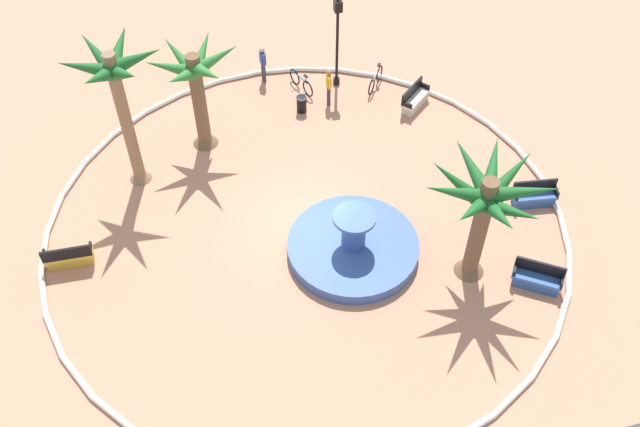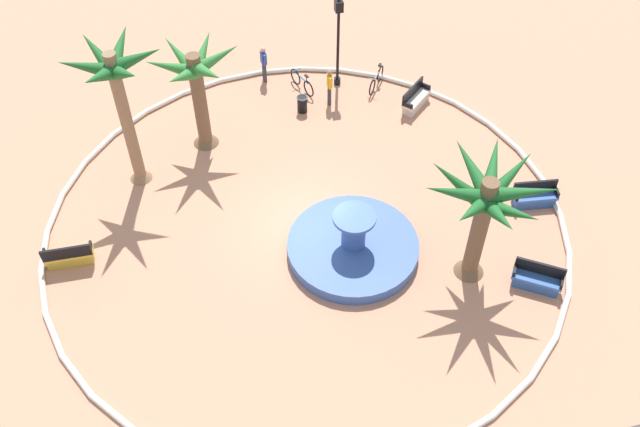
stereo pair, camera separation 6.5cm
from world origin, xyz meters
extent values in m
plane|color=tan|center=(0.00, 0.00, 0.00)|extent=(80.00, 80.00, 0.00)
torus|color=silver|center=(0.00, 0.00, 0.10)|extent=(18.29, 18.29, 0.20)
cylinder|color=#38569E|center=(-1.26, 1.56, 0.23)|extent=(4.47, 4.47, 0.45)
cylinder|color=teal|center=(-1.26, 1.56, 0.19)|extent=(3.93, 3.93, 0.34)
cylinder|color=#38569E|center=(-1.26, 1.56, 1.07)|extent=(0.80, 0.80, 1.24)
cylinder|color=#3D5FAD|center=(-1.26, 1.56, 1.75)|extent=(1.43, 1.43, 0.12)
cylinder|color=#8E6B4C|center=(5.50, -3.76, 2.78)|extent=(0.44, 0.44, 5.56)
cone|color=#8E6B4C|center=(5.50, -3.76, 0.25)|extent=(0.83, 0.83, 0.50)
cone|color=#1E6028|center=(6.29, -3.72, 5.22)|extent=(1.84, 0.66, 1.20)
cone|color=#1E6028|center=(5.89, -3.07, 5.22)|extent=(1.38, 1.85, 1.20)
cone|color=#1E6028|center=(5.12, -3.07, 5.21)|extent=(1.36, 1.86, 1.22)
cone|color=#1E6028|center=(4.68, -3.70, 5.29)|extent=(1.86, 0.70, 1.08)
cone|color=#1E6028|center=(5.18, -4.51, 5.25)|extent=(1.22, 1.89, 1.15)
cone|color=#1E6028|center=(5.90, -4.44, 5.20)|extent=(1.41, 1.84, 1.23)
cylinder|color=brown|center=(2.86, -5.16, 2.05)|extent=(0.53, 0.53, 4.10)
cone|color=brown|center=(2.86, -5.16, 0.25)|extent=(1.00, 1.00, 0.50)
cone|color=#337F38|center=(3.69, -5.17, 3.75)|extent=(1.88, 0.58, 1.22)
cone|color=#337F38|center=(3.35, -4.49, 3.75)|extent=(1.55, 1.84, 1.23)
cone|color=#337F38|center=(2.48, -4.39, 3.85)|extent=(1.34, 1.93, 1.05)
cone|color=#337F38|center=(2.04, -5.27, 3.77)|extent=(1.94, 0.81, 1.18)
cone|color=#337F38|center=(2.47, -5.85, 3.69)|extent=(1.41, 1.88, 1.33)
cone|color=#337F38|center=(3.29, -5.84, 3.69)|extent=(1.45, 1.87, 1.32)
cylinder|color=brown|center=(-4.79, 3.29, 2.11)|extent=(0.53, 0.53, 4.21)
cone|color=brown|center=(-4.79, 3.29, 0.25)|extent=(1.00, 1.00, 0.50)
cone|color=#1E6028|center=(-3.82, 3.17, 3.87)|extent=(2.19, 0.82, 1.21)
cone|color=#1E6028|center=(-4.05, 3.89, 3.80)|extent=(2.00, 1.78, 1.34)
cone|color=#1E6028|center=(-4.72, 4.22, 3.76)|extent=(0.72, 2.15, 1.40)
cone|color=#1E6028|center=(-5.14, 4.14, 3.73)|extent=(1.33, 2.15, 1.46)
cone|color=#1E6028|center=(-5.71, 3.66, 3.92)|extent=(2.20, 1.32, 1.11)
cone|color=#1E6028|center=(-5.63, 2.85, 3.80)|extent=(2.14, 1.48, 1.34)
cone|color=#1E6028|center=(-5.27, 2.42, 3.93)|extent=(1.53, 2.15, 1.11)
cone|color=#1E6028|center=(-4.63, 2.31, 3.92)|extent=(0.89, 2.20, 1.12)
cone|color=#1E6028|center=(-4.11, 2.70, 3.70)|extent=(1.94, 1.78, 1.50)
cube|color=gold|center=(8.06, -0.24, 0.45)|extent=(1.61, 0.55, 0.12)
cube|color=black|center=(8.07, -0.03, 0.75)|extent=(1.60, 0.13, 0.50)
cube|color=gold|center=(8.06, -0.24, 0.20)|extent=(1.48, 0.50, 0.39)
cube|color=black|center=(8.81, -0.26, 0.59)|extent=(0.09, 0.45, 0.24)
cube|color=black|center=(7.31, -0.21, 0.59)|extent=(0.09, 0.45, 0.24)
cube|color=#335BA8|center=(-8.18, 1.01, 0.45)|extent=(1.65, 0.69, 0.12)
cube|color=black|center=(-8.20, 0.80, 0.75)|extent=(1.60, 0.27, 0.50)
cube|color=#2B4E8F|center=(-8.18, 1.01, 0.20)|extent=(1.52, 0.64, 0.39)
cube|color=black|center=(-8.92, 1.10, 0.59)|extent=(0.13, 0.46, 0.24)
cube|color=black|center=(-7.43, 0.91, 0.59)|extent=(0.13, 0.46, 0.24)
cube|color=#335BA8|center=(-6.63, 4.42, 0.45)|extent=(1.61, 1.30, 0.12)
cube|color=black|center=(-6.74, 4.24, 0.75)|extent=(1.38, 0.95, 0.50)
cube|color=#2B4E8F|center=(-6.63, 4.42, 0.20)|extent=(1.48, 1.20, 0.39)
cube|color=black|center=(-7.25, 4.84, 0.59)|extent=(0.32, 0.42, 0.24)
cube|color=black|center=(-6.00, 4.00, 0.59)|extent=(0.32, 0.42, 0.24)
cube|color=beige|center=(-5.86, -5.28, 0.45)|extent=(1.52, 1.44, 0.12)
cube|color=black|center=(-5.72, -5.44, 0.75)|extent=(1.24, 1.13, 0.50)
cube|color=#B6ADA0|center=(-5.86, -5.28, 0.20)|extent=(1.40, 1.33, 0.39)
cube|color=black|center=(-6.42, -5.78, 0.59)|extent=(0.36, 0.39, 0.24)
cube|color=black|center=(-5.31, -4.78, 0.59)|extent=(0.36, 0.39, 0.24)
cylinder|color=black|center=(-3.11, -7.59, 1.76)|extent=(0.12, 0.12, 3.53)
cylinder|color=black|center=(-3.11, -7.59, 0.15)|extent=(0.28, 0.28, 0.30)
cube|color=black|center=(-3.11, -7.59, 3.75)|extent=(0.32, 0.32, 0.44)
sphere|color=#F2EDCC|center=(-3.11, -7.59, 3.75)|extent=(0.22, 0.22, 0.22)
cone|color=black|center=(-3.11, -7.59, 4.03)|extent=(0.20, 0.20, 0.18)
cylinder|color=black|center=(-1.25, -6.16, 0.35)|extent=(0.40, 0.40, 0.70)
torus|color=#4C4C51|center=(-1.25, -6.16, 0.70)|extent=(0.46, 0.46, 0.06)
torus|color=black|center=(-1.38, -8.02, 0.36)|extent=(0.31, 0.69, 0.72)
torus|color=black|center=(-1.73, -7.09, 0.36)|extent=(0.31, 0.69, 0.72)
cylinder|color=#1E66B2|center=(-1.56, -7.55, 0.59)|extent=(0.38, 0.91, 0.05)
cylinder|color=#1E66B2|center=(-1.68, -7.23, 0.74)|extent=(0.04, 0.04, 0.30)
cube|color=black|center=(-1.68, -7.23, 0.91)|extent=(0.16, 0.22, 0.06)
cylinder|color=#1E66B2|center=(-1.40, -7.97, 0.73)|extent=(0.42, 0.18, 0.03)
torus|color=black|center=(-4.36, -6.57, 0.36)|extent=(0.48, 0.61, 0.72)
torus|color=black|center=(-4.95, -7.37, 0.36)|extent=(0.48, 0.61, 0.72)
cylinder|color=#99999E|center=(-4.66, -6.97, 0.59)|extent=(0.61, 0.79, 0.05)
cylinder|color=#99999E|center=(-4.87, -7.25, 0.74)|extent=(0.04, 0.04, 0.30)
cube|color=black|center=(-4.87, -7.25, 0.91)|extent=(0.20, 0.22, 0.06)
cylinder|color=#99999E|center=(-4.39, -6.61, 0.73)|extent=(0.37, 0.29, 0.03)
cylinder|color=#33333D|center=(-2.46, -6.46, 0.45)|extent=(0.14, 0.14, 0.90)
cylinder|color=#33333D|center=(-2.44, -6.29, 0.45)|extent=(0.14, 0.14, 0.90)
cube|color=yellow|center=(-2.45, -6.38, 1.18)|extent=(0.25, 0.37, 0.56)
sphere|color=#9E7051|center=(-2.45, -6.38, 1.58)|extent=(0.22, 0.22, 0.22)
cylinder|color=yellow|center=(-2.48, -6.59, 1.18)|extent=(0.09, 0.09, 0.53)
cylinder|color=yellow|center=(-2.42, -6.16, 1.18)|extent=(0.09, 0.09, 0.53)
cylinder|color=#33333D|center=(-0.12, -8.65, 0.44)|extent=(0.14, 0.14, 0.89)
cylinder|color=#33333D|center=(-0.14, -8.47, 0.44)|extent=(0.14, 0.14, 0.89)
cube|color=#2D4CA5|center=(-0.13, -8.56, 1.17)|extent=(0.24, 0.36, 0.56)
sphere|color=tan|center=(-0.13, -8.56, 1.57)|extent=(0.22, 0.22, 0.22)
cylinder|color=#2D4CA5|center=(-0.11, -8.78, 1.17)|extent=(0.09, 0.09, 0.53)
cylinder|color=#2D4CA5|center=(-0.16, -8.35, 1.17)|extent=(0.09, 0.09, 0.53)
camera|label=1|loc=(3.51, 16.10, 18.70)|focal=39.64mm
camera|label=2|loc=(3.45, 16.11, 18.70)|focal=39.64mm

